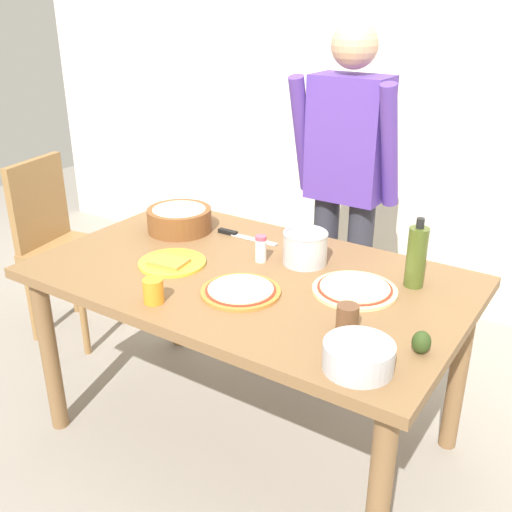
{
  "coord_description": "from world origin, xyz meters",
  "views": [
    {
      "loc": [
        1.13,
        -1.67,
        1.72
      ],
      "look_at": [
        0.0,
        0.05,
        0.81
      ],
      "focal_mm": 41.99,
      "sensor_mm": 36.0,
      "label": 1
    }
  ],
  "objects_px": {
    "steel_pot": "(305,247)",
    "cup_orange": "(153,291)",
    "popcorn_bowl": "(179,217)",
    "avocado": "(421,342)",
    "pizza_cooked_on_tray": "(241,291)",
    "salt_shaker": "(261,249)",
    "chef_knife": "(240,235)",
    "mixing_bowl_steel": "(358,356)",
    "plate_with_slice": "(172,263)",
    "cup_small_brown": "(347,318)",
    "pizza_raw_on_board": "(355,289)",
    "olive_oil_bottle": "(416,256)",
    "chair_wooden_left": "(60,239)",
    "dining_table": "(249,294)",
    "person_cook": "(346,179)"
  },
  "relations": [
    {
      "from": "plate_with_slice",
      "to": "steel_pot",
      "type": "bearing_deg",
      "value": 34.85
    },
    {
      "from": "popcorn_bowl",
      "to": "chair_wooden_left",
      "type": "bearing_deg",
      "value": -179.15
    },
    {
      "from": "chef_knife",
      "to": "pizza_raw_on_board",
      "type": "bearing_deg",
      "value": -17.69
    },
    {
      "from": "chair_wooden_left",
      "to": "cup_orange",
      "type": "bearing_deg",
      "value": -24.98
    },
    {
      "from": "chef_knife",
      "to": "cup_small_brown",
      "type": "bearing_deg",
      "value": -32.16
    },
    {
      "from": "pizza_raw_on_board",
      "to": "cup_orange",
      "type": "xyz_separation_m",
      "value": [
        -0.54,
        -0.44,
        0.03
      ]
    },
    {
      "from": "chef_knife",
      "to": "avocado",
      "type": "height_order",
      "value": "avocado"
    },
    {
      "from": "steel_pot",
      "to": "cup_orange",
      "type": "relative_size",
      "value": 2.04
    },
    {
      "from": "dining_table",
      "to": "plate_with_slice",
      "type": "relative_size",
      "value": 6.15
    },
    {
      "from": "popcorn_bowl",
      "to": "chef_knife",
      "type": "distance_m",
      "value": 0.28
    },
    {
      "from": "plate_with_slice",
      "to": "cup_orange",
      "type": "height_order",
      "value": "cup_orange"
    },
    {
      "from": "chair_wooden_left",
      "to": "popcorn_bowl",
      "type": "bearing_deg",
      "value": 0.85
    },
    {
      "from": "pizza_cooked_on_tray",
      "to": "chef_knife",
      "type": "bearing_deg",
      "value": 125.06
    },
    {
      "from": "pizza_cooked_on_tray",
      "to": "salt_shaker",
      "type": "xyz_separation_m",
      "value": [
        -0.09,
        0.27,
        0.04
      ]
    },
    {
      "from": "plate_with_slice",
      "to": "avocado",
      "type": "relative_size",
      "value": 3.71
    },
    {
      "from": "cup_orange",
      "to": "chair_wooden_left",
      "type": "bearing_deg",
      "value": 155.02
    },
    {
      "from": "plate_with_slice",
      "to": "mixing_bowl_steel",
      "type": "bearing_deg",
      "value": -15.52
    },
    {
      "from": "cup_orange",
      "to": "cup_small_brown",
      "type": "relative_size",
      "value": 1.0
    },
    {
      "from": "pizza_cooked_on_tray",
      "to": "salt_shaker",
      "type": "distance_m",
      "value": 0.29
    },
    {
      "from": "dining_table",
      "to": "plate_with_slice",
      "type": "distance_m",
      "value": 0.32
    },
    {
      "from": "person_cook",
      "to": "steel_pot",
      "type": "height_order",
      "value": "person_cook"
    },
    {
      "from": "steel_pot",
      "to": "cup_small_brown",
      "type": "xyz_separation_m",
      "value": [
        0.35,
        -0.37,
        -0.02
      ]
    },
    {
      "from": "cup_small_brown",
      "to": "salt_shaker",
      "type": "bearing_deg",
      "value": 150.27
    },
    {
      "from": "dining_table",
      "to": "chef_knife",
      "type": "bearing_deg",
      "value": 129.96
    },
    {
      "from": "cup_orange",
      "to": "avocado",
      "type": "bearing_deg",
      "value": 12.69
    },
    {
      "from": "mixing_bowl_steel",
      "to": "plate_with_slice",
      "type": "bearing_deg",
      "value": 164.48
    },
    {
      "from": "cup_orange",
      "to": "steel_pot",
      "type": "bearing_deg",
      "value": 64.24
    },
    {
      "from": "pizza_raw_on_board",
      "to": "cup_small_brown",
      "type": "xyz_separation_m",
      "value": [
        0.09,
        -0.25,
        0.03
      ]
    },
    {
      "from": "cup_orange",
      "to": "pizza_raw_on_board",
      "type": "bearing_deg",
      "value": 39.68
    },
    {
      "from": "mixing_bowl_steel",
      "to": "pizza_raw_on_board",
      "type": "bearing_deg",
      "value": 115.77
    },
    {
      "from": "steel_pot",
      "to": "cup_orange",
      "type": "xyz_separation_m",
      "value": [
        -0.27,
        -0.56,
        -0.02
      ]
    },
    {
      "from": "cup_small_brown",
      "to": "popcorn_bowl",
      "type": "bearing_deg",
      "value": 159.37
    },
    {
      "from": "cup_small_brown",
      "to": "chef_knife",
      "type": "bearing_deg",
      "value": 147.84
    },
    {
      "from": "cup_small_brown",
      "to": "avocado",
      "type": "bearing_deg",
      "value": 0.01
    },
    {
      "from": "pizza_cooked_on_tray",
      "to": "cup_small_brown",
      "type": "relative_size",
      "value": 3.3
    },
    {
      "from": "pizza_raw_on_board",
      "to": "olive_oil_bottle",
      "type": "bearing_deg",
      "value": 46.0
    },
    {
      "from": "mixing_bowl_steel",
      "to": "steel_pot",
      "type": "bearing_deg",
      "value": 130.95
    },
    {
      "from": "salt_shaker",
      "to": "mixing_bowl_steel",
      "type": "bearing_deg",
      "value": -36.68
    },
    {
      "from": "dining_table",
      "to": "pizza_cooked_on_tray",
      "type": "relative_size",
      "value": 5.7
    },
    {
      "from": "chef_knife",
      "to": "olive_oil_bottle",
      "type": "bearing_deg",
      "value": -2.95
    },
    {
      "from": "person_cook",
      "to": "olive_oil_bottle",
      "type": "bearing_deg",
      "value": -44.8
    },
    {
      "from": "popcorn_bowl",
      "to": "cup_orange",
      "type": "xyz_separation_m",
      "value": [
        0.36,
        -0.56,
        -0.02
      ]
    },
    {
      "from": "pizza_raw_on_board",
      "to": "plate_with_slice",
      "type": "distance_m",
      "value": 0.71
    },
    {
      "from": "pizza_raw_on_board",
      "to": "salt_shaker",
      "type": "xyz_separation_m",
      "value": [
        -0.42,
        0.04,
        0.04
      ]
    },
    {
      "from": "olive_oil_bottle",
      "to": "cup_small_brown",
      "type": "relative_size",
      "value": 3.01
    },
    {
      "from": "person_cook",
      "to": "pizza_cooked_on_tray",
      "type": "relative_size",
      "value": 5.77
    },
    {
      "from": "popcorn_bowl",
      "to": "olive_oil_bottle",
      "type": "xyz_separation_m",
      "value": [
        1.05,
        0.04,
        0.05
      ]
    },
    {
      "from": "plate_with_slice",
      "to": "person_cook",
      "type": "bearing_deg",
      "value": 69.71
    },
    {
      "from": "person_cook",
      "to": "avocado",
      "type": "bearing_deg",
      "value": -53.32
    },
    {
      "from": "popcorn_bowl",
      "to": "avocado",
      "type": "height_order",
      "value": "popcorn_bowl"
    }
  ]
}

